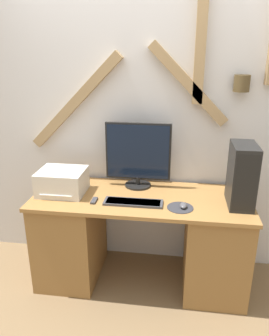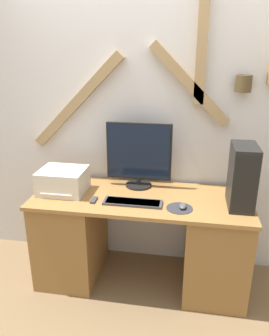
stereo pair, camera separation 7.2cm
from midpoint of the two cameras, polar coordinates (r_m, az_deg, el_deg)
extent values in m
plane|color=brown|center=(2.80, -0.69, -23.01)|extent=(12.00, 12.00, 0.00)
cube|color=silver|center=(2.84, 1.48, 8.65)|extent=(6.40, 0.05, 2.70)
cube|color=#9E7F56|center=(2.88, -10.86, 11.34)|extent=(0.82, 0.08, 0.82)
cube|color=#9E7F56|center=(2.71, 8.64, 14.28)|extent=(0.66, 0.08, 0.66)
cube|color=#9E7F56|center=(2.71, 11.00, 25.63)|extent=(0.08, 0.08, 1.39)
cylinder|color=#4C3D23|center=(2.72, 17.44, 13.90)|extent=(0.12, 0.12, 0.13)
cube|color=olive|center=(2.64, 0.37, -5.27)|extent=(1.73, 0.69, 0.03)
cube|color=olive|center=(2.96, -11.73, -11.43)|extent=(0.49, 0.63, 0.77)
cube|color=olive|center=(2.83, 13.10, -13.19)|extent=(0.49, 0.63, 0.77)
cylinder|color=black|center=(2.83, -0.13, -2.97)|extent=(0.22, 0.22, 0.02)
cylinder|color=black|center=(2.81, -0.13, -2.21)|extent=(0.04, 0.04, 0.06)
cube|color=black|center=(2.73, -0.11, 2.89)|extent=(0.55, 0.03, 0.48)
cube|color=black|center=(2.72, -0.16, 2.78)|extent=(0.51, 0.01, 0.45)
cube|color=#3D3D42|center=(2.51, -1.04, -6.03)|extent=(0.45, 0.14, 0.02)
cube|color=#5B5B60|center=(2.51, -1.04, -5.92)|extent=(0.41, 0.12, 0.01)
cylinder|color=#2D2D33|center=(2.47, 7.13, -6.87)|extent=(0.20, 0.20, 0.00)
ellipsoid|color=#4C4C51|center=(2.46, 7.67, -6.50)|extent=(0.05, 0.09, 0.03)
cube|color=black|center=(2.53, 17.43, -1.22)|extent=(0.18, 0.32, 0.47)
cube|color=black|center=(2.39, 17.98, -2.57)|extent=(0.16, 0.01, 0.42)
cube|color=beige|center=(2.74, -13.19, -2.31)|extent=(0.37, 0.32, 0.19)
cube|color=white|center=(2.68, -13.81, -4.13)|extent=(0.26, 0.14, 0.01)
cube|color=#38383D|center=(2.57, -7.85, -5.65)|extent=(0.04, 0.11, 0.02)
camera|label=1|loc=(0.04, -90.81, -0.29)|focal=35.00mm
camera|label=2|loc=(0.04, 89.19, 0.29)|focal=35.00mm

